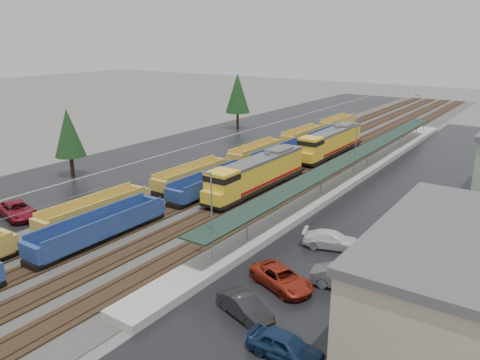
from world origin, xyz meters
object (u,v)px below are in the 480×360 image
Objects in this scene: locomotive_lead at (256,174)px; parked_car_east_b at (282,278)px; well_string_blue at (164,203)px; parked_car_west_c at (17,210)px; parked_car_east_c at (332,240)px; locomotive_trail at (330,142)px; parked_car_east_d at (285,346)px; parked_car_east_a at (245,307)px; well_string_yellow at (193,176)px; parked_car_east_e at (345,278)px.

locomotive_lead reaches higher than parked_car_east_b.
parked_car_west_c is (-11.70, -9.40, -0.35)m from well_string_blue.
locomotive_trail is at bearing 7.78° from parked_car_east_c.
parked_car_east_d reaches higher than parked_car_east_c.
parked_car_east_d reaches higher than parked_car_east_b.
parked_car_west_c is 31.83m from parked_car_east_c.
parked_car_east_b is (0.10, 4.72, 0.00)m from parked_car_east_a.
locomotive_lead is at bearing -26.17° from parked_car_west_c.
locomotive_trail reaches higher than parked_car_east_b.
locomotive_trail is at bearing 70.90° from well_string_yellow.
locomotive_lead is 3.25× the size of parked_car_west_c.
locomotive_trail is 48.74m from parked_car_east_d.
well_string_yellow is 26.56m from parked_car_east_b.
parked_car_east_a is 0.91× the size of parked_car_east_e.
locomotive_lead is 21.00m from locomotive_trail.
parked_car_west_c is 1.26× the size of parked_car_east_d.
locomotive_trail is at bearing 13.79° from parked_car_east_e.
parked_car_east_a is at bearing -72.65° from locomotive_trail.
parked_car_east_c is at bearing -17.73° from well_string_yellow.
locomotive_lead is 0.19× the size of well_string_blue.
well_string_yellow is at bearing 55.27° from parked_car_east_c.
locomotive_lead is at bearing 35.61° from parked_car_east_d.
well_string_yellow is 34.04m from parked_car_east_d.
parked_car_east_b is (17.61, -6.13, -0.42)m from well_string_blue.
parked_car_west_c is at bearing -141.23° from well_string_blue.
parked_car_east_e is at bearing -26.89° from well_string_yellow.
well_string_yellow reaches higher than parked_car_east_c.
locomotive_lead is 1.00× the size of locomotive_trail.
well_string_yellow is at bearing -109.10° from locomotive_trail.
parked_car_east_b is at bearing -70.55° from locomotive_trail.
parked_car_east_d is at bearing -30.78° from well_string_blue.
parked_car_west_c is 29.49m from parked_car_east_b.
locomotive_trail reaches higher than well_string_yellow.
well_string_blue reaches higher than parked_car_east_d.
well_string_yellow is 22.99m from parked_car_east_c.
parked_car_east_c is 1.05× the size of parked_car_east_e.
well_string_blue is 21.71× the size of parked_car_east_a.
parked_car_east_e is (33.19, 5.78, 0.00)m from parked_car_west_c.
parked_car_east_d is at bearing -128.43° from parked_car_east_b.
parked_car_east_a is (29.22, -1.45, -0.07)m from parked_car_west_c.
parked_car_east_d is 9.34m from parked_car_east_e.
locomotive_trail is at bearing 35.18° from parked_car_east_a.
locomotive_lead is 23.11m from parked_car_east_e.
locomotive_lead is at bearing 58.17° from parked_car_east_b.
parked_car_east_e is (3.59, -5.93, 0.06)m from parked_car_east_c.
parked_car_east_b is (21.61, -15.43, -0.39)m from well_string_yellow.
locomotive_trail reaches higher than well_string_blue.
parked_car_west_c is (-7.70, -18.70, -0.33)m from well_string_yellow.
parked_car_east_e is (17.49, -15.03, -1.48)m from locomotive_lead.
well_string_blue reaches higher than well_string_yellow.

